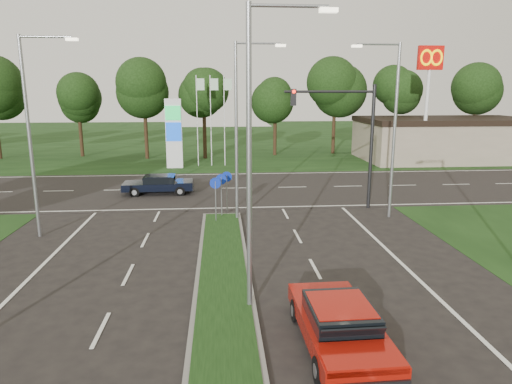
{
  "coord_description": "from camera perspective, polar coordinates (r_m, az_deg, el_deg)",
  "views": [
    {
      "loc": [
        -0.04,
        -7.09,
        6.64
      ],
      "look_at": [
        1.54,
        12.83,
        2.2
      ],
      "focal_mm": 32.0,
      "sensor_mm": 36.0,
      "label": 1
    }
  ],
  "objects": [
    {
      "name": "verge_far",
      "position": [
        62.44,
        -4.51,
        6.38
      ],
      "size": [
        160.0,
        50.0,
        0.02
      ],
      "primitive_type": "cube",
      "color": "black",
      "rests_on": "ground"
    },
    {
      "name": "cross_road",
      "position": [
        31.79,
        -4.38,
        0.43
      ],
      "size": [
        160.0,
        12.0,
        0.02
      ],
      "primitive_type": "cube",
      "color": "black",
      "rests_on": "ground"
    },
    {
      "name": "median_kerb",
      "position": [
        12.89,
        -3.93,
        -18.18
      ],
      "size": [
        2.0,
        26.0,
        0.12
      ],
      "primitive_type": "cube",
      "color": "slate",
      "rests_on": "ground"
    },
    {
      "name": "commercial_building",
      "position": [
        48.62,
        22.57,
        6.09
      ],
      "size": [
        16.0,
        9.0,
        4.0
      ],
      "primitive_type": "cube",
      "color": "gray",
      "rests_on": "ground"
    },
    {
      "name": "streetlight_median_near",
      "position": [
        13.22,
        -0.0,
        5.75
      ],
      "size": [
        2.53,
        0.22,
        9.0
      ],
      "color": "gray",
      "rests_on": "ground"
    },
    {
      "name": "streetlight_median_far",
      "position": [
        23.16,
        -1.99,
        8.65
      ],
      "size": [
        2.53,
        0.22,
        9.0
      ],
      "color": "gray",
      "rests_on": "ground"
    },
    {
      "name": "streetlight_left_far",
      "position": [
        22.7,
        -26.1,
        7.32
      ],
      "size": [
        2.53,
        0.22,
        9.0
      ],
      "color": "gray",
      "rests_on": "ground"
    },
    {
      "name": "streetlight_right_far",
      "position": [
        24.77,
        16.55,
        8.4
      ],
      "size": [
        2.53,
        0.22,
        9.0
      ],
      "rotation": [
        0.0,
        0.0,
        3.14
      ],
      "color": "gray",
      "rests_on": "ground"
    },
    {
      "name": "traffic_signal",
      "position": [
        26.18,
        11.61,
        7.92
      ],
      "size": [
        5.1,
        0.42,
        7.0
      ],
      "color": "black",
      "rests_on": "ground"
    },
    {
      "name": "median_signs",
      "position": [
        24.0,
        -4.36,
        0.64
      ],
      "size": [
        1.16,
        1.76,
        2.38
      ],
      "color": "gray",
      "rests_on": "ground"
    },
    {
      "name": "gas_pylon",
      "position": [
        40.46,
        -9.93,
        7.45
      ],
      "size": [
        5.8,
        1.26,
        8.0
      ],
      "color": "silver",
      "rests_on": "ground"
    },
    {
      "name": "mcdonalds_sign",
      "position": [
        43.05,
        20.83,
        13.52
      ],
      "size": [
        2.2,
        0.47,
        10.4
      ],
      "color": "silver",
      "rests_on": "ground"
    },
    {
      "name": "treeline_far",
      "position": [
        47.02,
        -4.49,
        12.72
      ],
      "size": [
        6.0,
        6.0,
        9.9
      ],
      "color": "black",
      "rests_on": "ground"
    },
    {
      "name": "red_sedan",
      "position": [
        12.62,
        10.34,
        -15.85
      ],
      "size": [
        2.02,
        4.67,
        1.27
      ],
      "rotation": [
        0.0,
        0.0,
        0.02
      ],
      "color": "#A01108",
      "rests_on": "ground"
    },
    {
      "name": "navy_sedan",
      "position": [
        30.62,
        -12.06,
        0.99
      ],
      "size": [
        4.54,
        1.97,
        1.23
      ],
      "rotation": [
        0.0,
        0.0,
        1.6
      ],
      "color": "black",
      "rests_on": "ground"
    }
  ]
}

